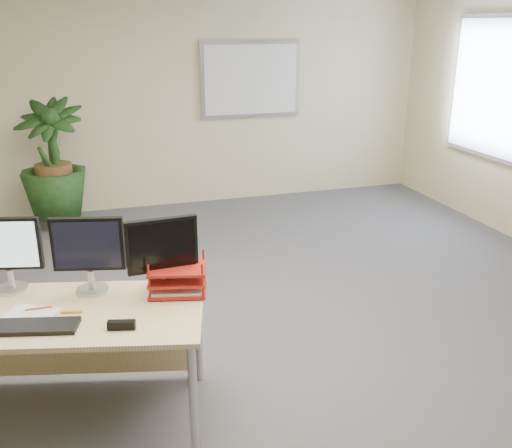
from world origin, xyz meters
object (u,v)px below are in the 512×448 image
object	(u,v)px
desk	(47,326)
floor_plant	(53,164)
monitor_left	(6,249)
monitor_right	(88,250)

from	to	relation	value
desk	floor_plant	xyz separation A→B (m)	(-0.03, 3.39, 0.19)
floor_plant	monitor_left	size ratio (longest dim) A/B	3.26
monitor_left	monitor_right	xyz separation A→B (m)	(0.46, -0.16, 0.00)
floor_plant	monitor_left	bearing A→B (deg)	-92.92
monitor_left	floor_plant	bearing A→B (deg)	87.08
desk	monitor_right	size ratio (longest dim) A/B	4.20
desk	monitor_left	world-z (taller)	monitor_left
monitor_left	monitor_right	distance (m)	0.49
floor_plant	monitor_right	distance (m)	3.33
desk	monitor_left	bearing A→B (deg)	127.44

